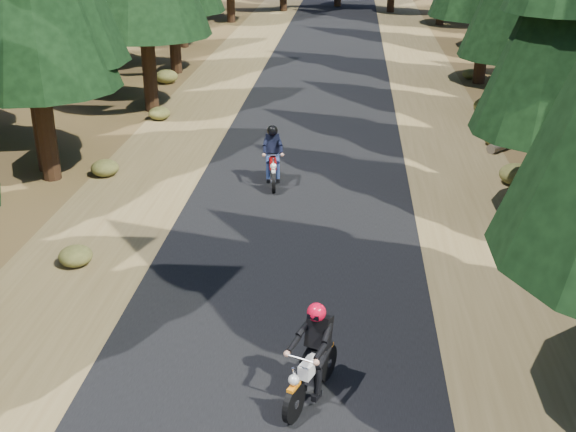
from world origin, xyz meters
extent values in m
plane|color=#463319|center=(0.00, 0.00, 0.00)|extent=(120.00, 120.00, 0.00)
cube|color=black|center=(0.00, 5.00, 0.01)|extent=(6.00, 100.00, 0.01)
cube|color=brown|center=(-4.60, 5.00, 0.00)|extent=(3.20, 100.00, 0.01)
cube|color=brown|center=(4.60, 5.00, 0.00)|extent=(3.20, 100.00, 0.01)
cylinder|color=black|center=(-7.26, 6.17, 2.67)|extent=(0.51, 0.51, 5.34)
cylinder|color=black|center=(6.06, 4.48, 2.26)|extent=(0.48, 0.48, 4.52)
cone|color=black|center=(6.06, 4.48, 5.08)|extent=(3.84, 3.84, 5.65)
cylinder|color=black|center=(-7.70, 6.96, 3.21)|extent=(0.56, 0.56, 6.43)
cylinder|color=black|center=(-6.35, 13.89, 2.86)|extent=(0.53, 0.53, 5.72)
cylinder|color=black|center=(6.98, 14.07, 2.25)|extent=(0.48, 0.48, 4.51)
cylinder|color=black|center=(-9.76, 16.85, 3.18)|extent=(0.55, 0.55, 6.37)
cylinder|color=black|center=(-7.00, 20.76, 2.82)|extent=(0.53, 0.53, 5.64)
cylinder|color=black|center=(6.93, 19.74, 2.91)|extent=(0.53, 0.53, 5.83)
cylinder|color=black|center=(-10.86, 23.22, 2.72)|extent=(0.52, 0.52, 5.45)
cylinder|color=black|center=(11.52, 24.15, 2.31)|extent=(0.48, 0.48, 4.61)
cylinder|color=black|center=(-8.12, 27.46, 2.21)|extent=(0.48, 0.48, 4.42)
cylinder|color=#4C4233|center=(7.51, 11.44, 0.16)|extent=(3.73, 3.91, 0.32)
ellipsoid|color=#474C1E|center=(-5.81, 6.55, 0.24)|extent=(0.80, 0.80, 0.48)
ellipsoid|color=#474C1E|center=(-6.92, 18.51, 0.30)|extent=(1.00, 1.00, 0.60)
ellipsoid|color=#474C1E|center=(-4.62, 0.92, 0.22)|extent=(0.74, 0.74, 0.44)
ellipsoid|color=#474C1E|center=(6.45, 14.38, 0.33)|extent=(1.10, 1.10, 0.66)
ellipsoid|color=#474C1E|center=(-5.74, 12.62, 0.24)|extent=(0.79, 0.79, 0.48)
ellipsoid|color=#474C1E|center=(6.68, 20.60, 0.22)|extent=(0.73, 0.73, 0.44)
ellipsoid|color=#474C1E|center=(6.08, 10.53, 0.24)|extent=(0.80, 0.80, 0.48)
ellipsoid|color=#474C1E|center=(6.02, 6.90, 0.30)|extent=(0.98, 0.98, 0.59)
cube|color=black|center=(0.79, -3.31, 1.13)|extent=(0.43, 0.35, 0.54)
sphere|color=red|center=(0.79, -3.31, 1.52)|extent=(0.39, 0.39, 0.30)
cube|color=black|center=(-0.85, 6.26, 1.14)|extent=(0.40, 0.28, 0.54)
sphere|color=black|center=(-0.85, 6.26, 1.54)|extent=(0.34, 0.34, 0.30)
camera|label=1|loc=(1.25, -12.77, 7.26)|focal=45.00mm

